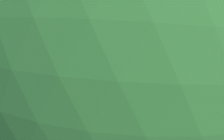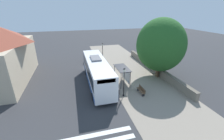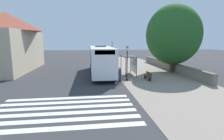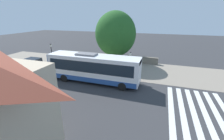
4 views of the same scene
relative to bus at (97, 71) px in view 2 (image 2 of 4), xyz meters
The scene contains 12 objects.
ground_plane 3.53m from the bus, 129.72° to the right, with size 120.00×120.00×0.00m, color #353538.
sidewalk_plaza 7.04m from the bus, 160.46° to the right, with size 9.00×44.00×0.02m.
stone_wall 10.76m from the bus, 167.75° to the right, with size 0.60×20.00×1.18m.
background_building 13.91m from the bus, 18.70° to the right, with size 6.81×14.29×8.32m.
bus is the anchor object (origin of this frame).
bus_shelter 3.72m from the bus, 168.29° to the left, with size 1.63×3.45×2.45m.
pedestrian 5.22m from the bus, 108.58° to the left, with size 0.34×0.22×1.63m.
bench 6.67m from the bus, 139.83° to the left, with size 0.40×1.81×0.88m.
street_lamp_near 4.93m from the bus, 121.33° to the left, with size 0.28×0.28×3.78m.
street_lamp_far 8.83m from the bus, 107.03° to the right, with size 0.28×0.28×4.16m.
shade_tree 10.30m from the bus, behind, with size 7.28×7.28×9.15m.
parked_car_behind_bus 10.51m from the bus, 93.78° to the right, with size 2.00×4.12×2.09m.
Camera 2 is at (4.96, 21.73, 10.10)m, focal length 24.00 mm.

